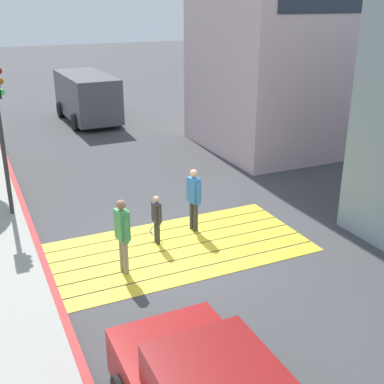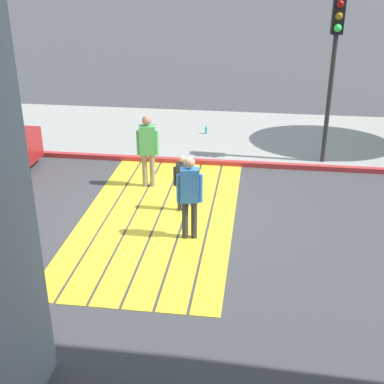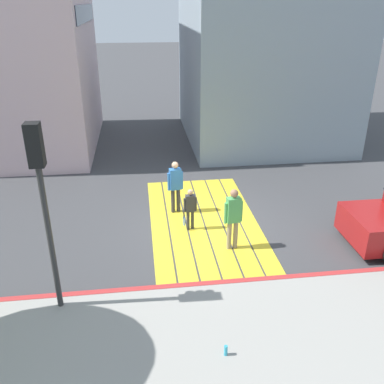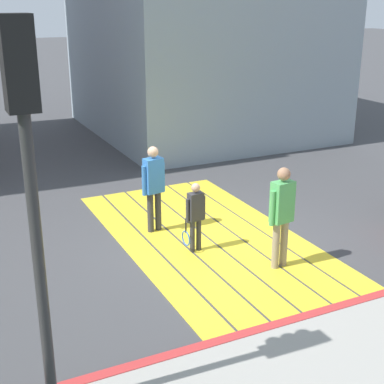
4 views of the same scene
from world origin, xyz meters
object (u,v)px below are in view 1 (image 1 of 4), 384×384
at_px(pedestrian_adult_trailing, 122,231).
at_px(pedestrian_child_with_racket, 157,217).
at_px(van_down_street, 87,96).
at_px(pedestrian_adult_lead, 194,195).

height_order(pedestrian_adult_trailing, pedestrian_child_with_racket, pedestrian_adult_trailing).
relative_size(pedestrian_adult_trailing, pedestrian_child_with_racket, 1.37).
bearing_deg(pedestrian_adult_trailing, van_down_street, 79.23).
relative_size(van_down_street, pedestrian_adult_lead, 3.04).
relative_size(van_down_street, pedestrian_adult_trailing, 2.95).
distance_m(pedestrian_adult_lead, pedestrian_child_with_racket, 1.25).
height_order(van_down_street, pedestrian_adult_lead, van_down_street).
bearing_deg(pedestrian_adult_lead, pedestrian_child_with_racket, -165.10).
bearing_deg(pedestrian_child_with_racket, pedestrian_adult_lead, 14.90).
distance_m(pedestrian_adult_lead, pedestrian_adult_trailing, 2.72).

